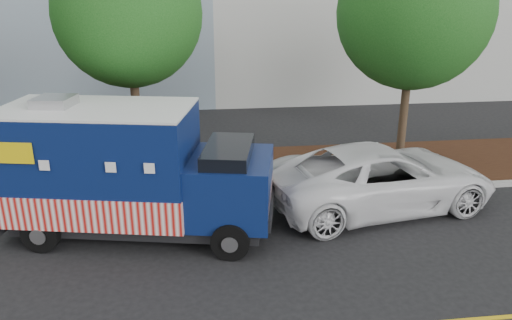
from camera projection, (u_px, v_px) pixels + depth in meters
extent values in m
plane|color=black|center=(158.00, 226.00, 12.59)|extent=(120.00, 120.00, 0.00)
cube|color=#9E9E99|center=(161.00, 200.00, 13.87)|extent=(120.00, 0.18, 0.15)
cube|color=black|center=(165.00, 173.00, 15.83)|extent=(120.00, 4.00, 0.15)
cylinder|color=#38281C|center=(137.00, 118.00, 14.92)|extent=(0.26, 0.26, 3.95)
sphere|color=#174C15|center=(128.00, 13.00, 13.90)|extent=(4.13, 4.13, 4.13)
cylinder|color=#38281C|center=(404.00, 113.00, 15.71)|extent=(0.26, 0.26, 3.82)
sphere|color=#174C15|center=(414.00, 12.00, 14.68)|extent=(4.55, 4.55, 4.55)
cube|color=#473828|center=(119.00, 157.00, 13.88)|extent=(0.06, 0.06, 2.40)
cube|color=black|center=(144.00, 216.00, 12.13)|extent=(6.04, 3.06, 0.29)
cube|color=#0B1A4D|center=(100.00, 160.00, 11.72)|extent=(4.71, 3.18, 2.47)
cube|color=#B8110B|center=(104.00, 195.00, 12.01)|extent=(4.76, 3.25, 0.77)
cube|color=white|center=(95.00, 108.00, 11.29)|extent=(4.71, 3.18, 0.06)
cube|color=#B7B7BA|center=(54.00, 102.00, 11.31)|extent=(0.97, 0.97, 0.23)
cube|color=#0B1A4D|center=(231.00, 187.00, 11.68)|extent=(2.26, 2.54, 1.44)
cube|color=black|center=(229.00, 159.00, 11.45)|extent=(1.41, 2.17, 0.67)
cube|color=black|center=(271.00, 207.00, 11.77)|extent=(0.49, 2.04, 0.31)
cube|color=black|center=(19.00, 211.00, 12.35)|extent=(0.64, 2.31, 0.29)
cube|color=#B7B7BA|center=(11.00, 156.00, 11.86)|extent=(0.41, 1.83, 1.96)
cube|color=#B7B7BA|center=(130.00, 143.00, 12.83)|extent=(1.83, 0.41, 1.13)
cube|color=yellow|center=(5.00, 153.00, 10.49)|extent=(1.22, 0.27, 0.46)
cube|color=yellow|center=(57.00, 122.00, 12.79)|extent=(1.22, 0.27, 0.46)
cylinder|color=black|center=(231.00, 241.00, 10.97)|extent=(0.91, 0.45, 0.87)
cylinder|color=black|center=(241.00, 201.00, 12.95)|extent=(0.91, 0.45, 0.87)
cylinder|color=black|center=(41.00, 234.00, 11.30)|extent=(0.91, 0.45, 0.87)
cylinder|color=black|center=(79.00, 196.00, 13.27)|extent=(0.91, 0.45, 0.87)
imported|color=white|center=(381.00, 177.00, 13.39)|extent=(6.57, 3.87, 1.72)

